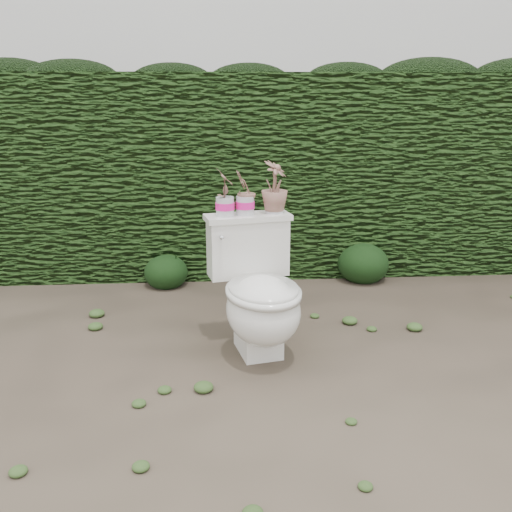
{
  "coord_description": "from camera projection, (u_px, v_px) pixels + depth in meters",
  "views": [
    {
      "loc": [
        -0.37,
        -3.23,
        1.48
      ],
      "look_at": [
        -0.15,
        -0.07,
        0.55
      ],
      "focal_mm": 40.0,
      "sensor_mm": 36.0,
      "label": 1
    }
  ],
  "objects": [
    {
      "name": "house_wall",
      "position": [
        277.0,
        53.0,
        8.75
      ],
      "size": [
        8.0,
        3.5,
        4.0
      ],
      "primitive_type": "cube",
      "color": "silver",
      "rests_on": "ground"
    },
    {
      "name": "hedge",
      "position": [
        260.0,
        172.0,
        4.84
      ],
      "size": [
        8.0,
        1.0,
        1.6
      ],
      "primitive_type": "cube",
      "color": "#284918",
      "rests_on": "ground"
    },
    {
      "name": "ground",
      "position": [
        279.0,
        337.0,
        3.54
      ],
      "size": [
        60.0,
        60.0,
        0.0
      ],
      "primitive_type": "plane",
      "color": "brown",
      "rests_on": "ground"
    },
    {
      "name": "toilet",
      "position": [
        259.0,
        296.0,
        3.23
      ],
      "size": [
        0.59,
        0.76,
        0.78
      ],
      "rotation": [
        0.0,
        0.0,
        0.21
      ],
      "color": "silver",
      "rests_on": "ground"
    },
    {
      "name": "liriope_clump_2",
      "position": [
        363.0,
        260.0,
        4.56
      ],
      "size": [
        0.41,
        0.41,
        0.33
      ],
      "primitive_type": "ellipsoid",
      "color": "black",
      "rests_on": "ground"
    },
    {
      "name": "potted_plant_center",
      "position": [
        245.0,
        194.0,
        3.29
      ],
      "size": [
        0.17,
        0.17,
        0.25
      ],
      "primitive_type": "imported",
      "rotation": [
        0.0,
        0.0,
        4.13
      ],
      "color": "#397A25",
      "rests_on": "toilet"
    },
    {
      "name": "potted_plant_left",
      "position": [
        225.0,
        194.0,
        3.26
      ],
      "size": [
        0.09,
        0.14,
        0.26
      ],
      "primitive_type": "imported",
      "rotation": [
        0.0,
        0.0,
        1.57
      ],
      "color": "#397A25",
      "rests_on": "toilet"
    },
    {
      "name": "potted_plant_right",
      "position": [
        275.0,
        188.0,
        3.33
      ],
      "size": [
        0.21,
        0.21,
        0.29
      ],
      "primitive_type": "imported",
      "rotation": [
        0.0,
        0.0,
        1.18
      ],
      "color": "#397A25",
      "rests_on": "toilet"
    },
    {
      "name": "liriope_clump_1",
      "position": [
        166.0,
        269.0,
        4.43
      ],
      "size": [
        0.34,
        0.34,
        0.27
      ],
      "primitive_type": "ellipsoid",
      "color": "black",
      "rests_on": "ground"
    }
  ]
}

